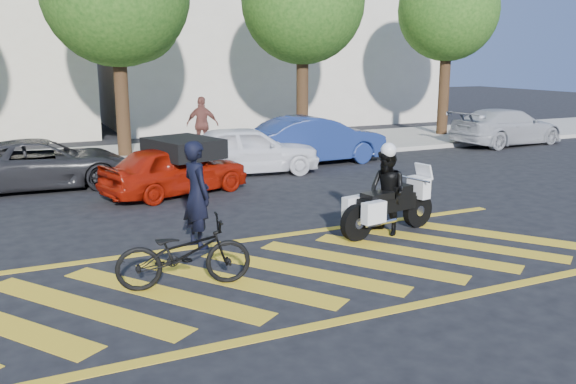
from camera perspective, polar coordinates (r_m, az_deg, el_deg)
name	(u,v)px	position (r m, az deg, el deg)	size (l,w,h in m)	color
ground	(271,276)	(9.55, -1.59, -7.84)	(90.00, 90.00, 0.00)	black
sidewalk	(125,157)	(20.77, -14.97, 3.18)	(60.00, 5.00, 0.15)	#9E998E
crosswalk	(269,276)	(9.53, -1.81, -7.85)	(12.33, 4.00, 0.01)	gold
building_right	(267,11)	(31.86, -1.94, 16.54)	(16.00, 8.00, 11.00)	beige
tree_right	(305,7)	(22.75, 1.62, 16.95)	(4.40, 4.40, 7.41)	black
tree_far_right	(450,15)	(26.30, 14.88, 15.75)	(4.00, 4.00, 7.10)	black
officer_bike	(197,194)	(10.83, -8.53, -0.23)	(0.70, 0.46, 1.91)	black
bicycle	(184,253)	(9.08, -9.73, -5.66)	(0.69, 1.97, 1.03)	black
police_motorcycle	(387,206)	(11.72, 9.28, -1.29)	(2.28, 0.89, 1.01)	black
officer_moto	(387,192)	(11.66, 9.25, -0.04)	(0.79, 0.62, 1.63)	black
red_convertible	(175,169)	(15.12, -10.50, 2.09)	(1.47, 3.67, 1.25)	#971506
parked_mid_left	(43,164)	(16.81, -21.92, 2.47)	(2.10, 4.56, 1.27)	black
parked_mid_right	(247,150)	(17.51, -3.83, 3.96)	(1.66, 4.12, 1.41)	white
parked_right	(316,140)	(19.20, 2.61, 4.87)	(1.58, 4.52, 1.49)	navy
parked_far_right	(507,127)	(24.72, 19.77, 5.76)	(1.93, 4.75, 1.38)	#A8AAB0
pedestrian_right	(202,124)	(20.74, -8.01, 6.28)	(1.09, 0.45, 1.86)	brown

